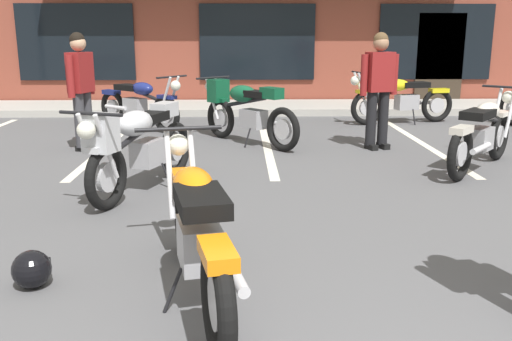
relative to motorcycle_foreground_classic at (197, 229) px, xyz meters
name	(u,v)px	position (x,y,z in m)	size (l,w,h in m)	color
ground_plane	(284,221)	(0.68, 1.49, -0.46)	(80.00, 80.00, 0.00)	#515154
sidewalk_kerb	(258,107)	(0.68, 8.88, -0.39)	(22.00, 1.80, 0.14)	#A8A59E
brick_storefront_building	(254,23)	(0.68, 12.44, 1.45)	(15.45, 6.19, 3.81)	brown
painted_stall_lines	(266,142)	(0.68, 5.28, -0.46)	(9.77, 4.80, 0.01)	silver
motorcycle_foreground_classic	(197,229)	(0.00, 0.00, 0.00)	(0.84, 2.09, 0.98)	black
motorcycle_red_sportbike	(245,109)	(0.35, 5.18, 0.07)	(1.55, 1.74, 0.98)	black
motorcycle_silver_naked	(139,103)	(-1.51, 6.55, 0.00)	(1.74, 1.56, 0.98)	black
motorcycle_blue_standard	(483,133)	(3.28, 3.40, 0.00)	(1.57, 1.73, 0.98)	black
motorcycle_orange_scrambler	(138,145)	(-0.79, 2.44, 0.07)	(1.05, 2.01, 0.98)	black
motorcycle_cream_vintage	(402,99)	(3.30, 7.03, 0.00)	(2.08, 0.85, 0.98)	black
person_in_black_shirt	(379,84)	(2.28, 4.72, 0.49)	(0.60, 0.36, 1.68)	black
person_by_back_row	(81,84)	(-1.99, 4.74, 0.49)	(0.36, 0.60, 1.68)	black
helmet_on_pavement	(32,269)	(-1.13, 0.16, -0.33)	(0.26, 0.26, 0.26)	black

